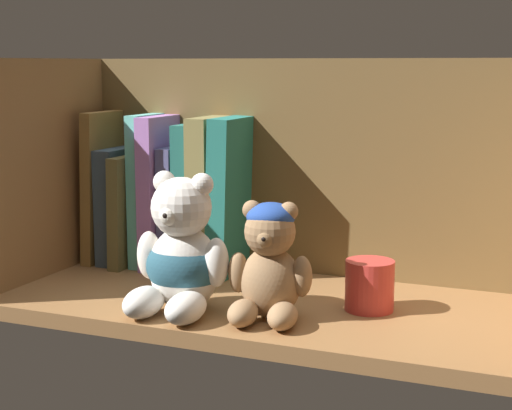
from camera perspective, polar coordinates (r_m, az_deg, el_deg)
shelf_board at (r=104.33cm, az=1.10°, el=-7.27°), size 68.02×29.88×2.00cm
shelf_back_panel at (r=115.35cm, az=3.94°, el=2.13°), size 70.42×1.20×32.48cm
shelf_side_panel_left at (r=117.95cm, az=-14.84°, el=1.99°), size 1.60×32.28×32.48cm
book_0 at (r=126.36cm, az=-10.32°, el=1.35°), size 2.48×12.59×22.75cm
book_1 at (r=125.42cm, az=-9.29°, el=0.06°), size 2.95×11.90×17.29cm
book_2 at (r=124.14cm, az=-8.24°, el=-0.21°), size 2.17×14.80×16.47cm
book_3 at (r=122.55cm, az=-7.40°, el=1.10°), size 2.05×10.71×22.44cm
book_4 at (r=121.38cm, az=-6.40°, el=1.00°), size 2.35×12.95×22.30cm
book_5 at (r=120.56cm, az=-5.33°, el=-0.10°), size 2.20×10.82×17.91cm
book_6 at (r=119.13cm, az=-4.26°, el=0.62°), size 2.40×10.82×21.28cm
book_7 at (r=117.75cm, az=-2.98°, el=0.79°), size 3.06×12.50×22.34cm
book_8 at (r=116.41cm, az=-1.53°, el=0.70°), size 3.66×13.01×22.47cm
teddy_bear_larger at (r=98.91cm, az=-5.24°, el=-3.65°), size 12.37×12.88×17.02cm
teddy_bear_smaller at (r=95.37cm, az=0.95°, el=-4.15°), size 10.37×10.71×14.01cm
pillar_candle at (r=100.50cm, az=7.97°, el=-5.60°), size 5.99×5.99×6.21cm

